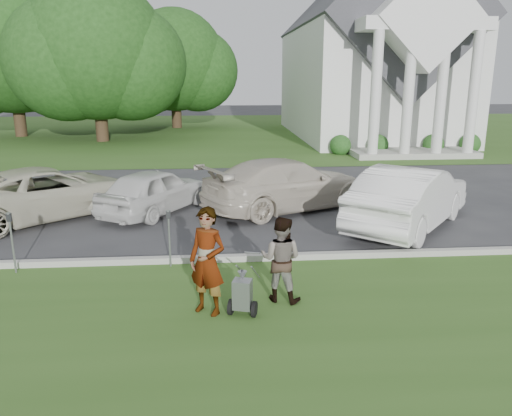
{
  "coord_description": "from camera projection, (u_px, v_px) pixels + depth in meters",
  "views": [
    {
      "loc": [
        -0.92,
        -9.78,
        3.98
      ],
      "look_at": [
        -0.15,
        0.0,
        1.36
      ],
      "focal_mm": 35.0,
      "sensor_mm": 36.0,
      "label": 1
    }
  ],
  "objects": [
    {
      "name": "tree_far",
      "position": [
        11.0,
        48.0,
        32.06
      ],
      "size": [
        11.64,
        9.2,
        10.73
      ],
      "color": "#332316",
      "rests_on": "ground"
    },
    {
      "name": "tree_left",
      "position": [
        96.0,
        56.0,
        29.77
      ],
      "size": [
        10.63,
        8.4,
        9.71
      ],
      "color": "#332316",
      "rests_on": "ground"
    },
    {
      "name": "parking_meter_far",
      "position": [
        11.0,
        236.0,
        10.14
      ],
      "size": [
        0.09,
        0.08,
        1.31
      ],
      "color": "gray",
      "rests_on": "ground"
    },
    {
      "name": "curb",
      "position": [
        261.0,
        258.0,
        11.03
      ],
      "size": [
        80.0,
        0.18,
        0.15
      ],
      "primitive_type": "cube",
      "color": "#9E9E93",
      "rests_on": "ground"
    },
    {
      "name": "parking_meter_near",
      "position": [
        169.0,
        232.0,
        10.5
      ],
      "size": [
        0.09,
        0.08,
        1.26
      ],
      "color": "gray",
      "rests_on": "ground"
    },
    {
      "name": "person_right",
      "position": [
        281.0,
        260.0,
        8.91
      ],
      "size": [
        0.94,
        0.85,
        1.57
      ],
      "primitive_type": "imported",
      "rotation": [
        0.0,
        0.0,
        2.74
      ],
      "color": "#999999",
      "rests_on": "ground"
    },
    {
      "name": "car_a",
      "position": [
        48.0,
        192.0,
        14.28
      ],
      "size": [
        5.6,
        5.24,
        1.46
      ],
      "primitive_type": "imported",
      "rotation": [
        0.0,
        0.0,
        2.27
      ],
      "color": "beige",
      "rests_on": "ground"
    },
    {
      "name": "person_left",
      "position": [
        207.0,
        262.0,
        8.39
      ],
      "size": [
        0.81,
        0.74,
        1.87
      ],
      "primitive_type": "imported",
      "rotation": [
        0.0,
        0.0,
        -0.57
      ],
      "color": "#999999",
      "rests_on": "ground"
    },
    {
      "name": "ground",
      "position": [
        263.0,
        270.0,
        10.52
      ],
      "size": [
        120.0,
        120.0,
        0.0
      ],
      "primitive_type": "plane",
      "color": "#333335",
      "rests_on": "ground"
    },
    {
      "name": "striping_cart",
      "position": [
        243.0,
        295.0,
        8.45
      ],
      "size": [
        0.64,
        1.01,
        0.87
      ],
      "rotation": [
        0.0,
        0.0,
        -0.29
      ],
      "color": "black",
      "rests_on": "ground"
    },
    {
      "name": "church_lawn",
      "position": [
        229.0,
        131.0,
        36.53
      ],
      "size": [
        80.0,
        30.0,
        0.01
      ],
      "primitive_type": "cube",
      "color": "#34591E",
      "rests_on": "ground"
    },
    {
      "name": "car_c",
      "position": [
        287.0,
        184.0,
        15.14
      ],
      "size": [
        5.76,
        4.38,
        1.55
      ],
      "primitive_type": "imported",
      "rotation": [
        0.0,
        0.0,
        2.04
      ],
      "color": "beige",
      "rests_on": "ground"
    },
    {
      "name": "car_d",
      "position": [
        409.0,
        197.0,
        13.31
      ],
      "size": [
        4.6,
        5.0,
        1.66
      ],
      "primitive_type": "imported",
      "rotation": [
        0.0,
        0.0,
        2.44
      ],
      "color": "white",
      "rests_on": "ground"
    },
    {
      "name": "church",
      "position": [
        370.0,
        44.0,
        31.94
      ],
      "size": [
        9.19,
        19.0,
        24.1
      ],
      "color": "white",
      "rests_on": "ground"
    },
    {
      "name": "tree_back",
      "position": [
        174.0,
        65.0,
        37.88
      ],
      "size": [
        9.61,
        7.6,
        8.89
      ],
      "color": "#332316",
      "rests_on": "ground"
    },
    {
      "name": "grass_strip",
      "position": [
        281.0,
        344.0,
        7.63
      ],
      "size": [
        80.0,
        7.0,
        0.01
      ],
      "primitive_type": "cube",
      "color": "#34591E",
      "rests_on": "ground"
    },
    {
      "name": "car_b",
      "position": [
        155.0,
        191.0,
        14.77
      ],
      "size": [
        3.41,
        4.22,
        1.35
      ],
      "primitive_type": "imported",
      "rotation": [
        0.0,
        0.0,
        2.6
      ],
      "color": "silver",
      "rests_on": "ground"
    }
  ]
}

